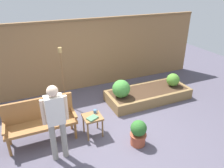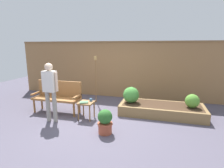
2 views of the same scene
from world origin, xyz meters
TOP-DOWN VIEW (x-y plane):
  - ground_plane at (0.00, 0.00)m, footprint 14.00×14.00m
  - fence_back at (0.00, 2.60)m, footprint 8.40×0.14m
  - garden_bench at (-1.39, 0.49)m, footprint 1.44×0.48m
  - side_table at (-0.34, 0.19)m, footprint 0.40×0.40m
  - cup_on_table at (-0.24, 0.29)m, footprint 0.11×0.07m
  - book_on_table at (-0.37, 0.11)m, footprint 0.27×0.24m
  - potted_boxwood at (0.42, -0.50)m, footprint 0.35×0.35m
  - raised_planter_bed at (1.65, 1.07)m, footprint 2.40×1.00m
  - shrub_near_bench at (0.76, 1.02)m, footprint 0.48×0.48m
  - shrub_far_corner at (2.46, 1.02)m, footprint 0.38×0.38m
  - tiki_torch at (-0.62, 1.71)m, footprint 0.10×0.10m
  - person_by_bench at (-1.16, -0.22)m, footprint 0.47×0.20m

SIDE VIEW (x-z plane):
  - ground_plane at x=0.00m, z-range 0.00..0.00m
  - raised_planter_bed at x=1.65m, z-range 0.00..0.30m
  - potted_boxwood at x=0.42m, z-range 0.01..0.58m
  - side_table at x=-0.34m, z-range 0.16..0.64m
  - shrub_far_corner at x=2.46m, z-range 0.30..0.68m
  - book_on_table at x=-0.37m, z-range 0.48..0.51m
  - cup_on_table at x=-0.24m, z-range 0.48..0.56m
  - shrub_near_bench at x=0.76m, z-range 0.30..0.78m
  - garden_bench at x=-1.39m, z-range 0.07..1.01m
  - person_by_bench at x=-1.16m, z-range 0.15..1.71m
  - fence_back at x=0.00m, z-range 0.01..2.17m
  - tiki_torch at x=-0.62m, z-range 0.31..1.95m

